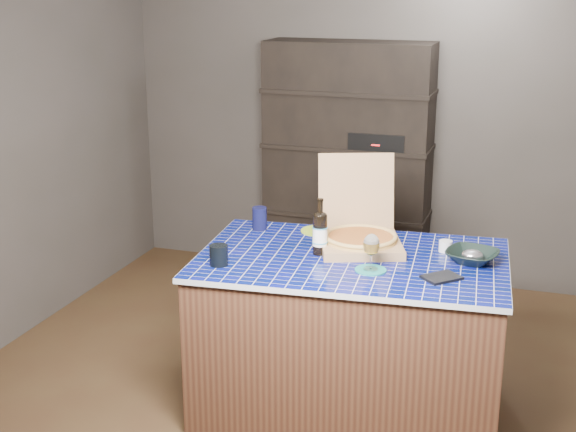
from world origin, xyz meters
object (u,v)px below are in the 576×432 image
(wine_glass, at_px, (371,245))
(bowl, at_px, (472,256))
(kitchen_island, at_px, (350,334))
(pizza_box, at_px, (360,236))
(mead_bottle, at_px, (320,232))
(dvd_case, at_px, (442,277))

(wine_glass, xyz_separation_m, bowl, (0.46, 0.28, -0.10))
(kitchen_island, height_order, pizza_box, pizza_box)
(kitchen_island, xyz_separation_m, bowl, (0.59, 0.11, 0.46))
(wine_glass, bearing_deg, kitchen_island, 129.64)
(kitchen_island, height_order, mead_bottle, mead_bottle)
(kitchen_island, distance_m, mead_bottle, 0.57)
(kitchen_island, relative_size, bowl, 6.43)
(pizza_box, bearing_deg, bowl, -25.15)
(mead_bottle, bearing_deg, bowl, 8.70)
(mead_bottle, distance_m, bowl, 0.78)
(dvd_case, bearing_deg, pizza_box, -170.34)
(mead_bottle, bearing_deg, wine_glass, -27.50)
(pizza_box, height_order, bowl, pizza_box)
(pizza_box, distance_m, bowl, 0.59)
(mead_bottle, distance_m, dvd_case, 0.68)
(kitchen_island, height_order, bowl, bowl)
(pizza_box, xyz_separation_m, bowl, (0.59, -0.05, -0.03))
(pizza_box, height_order, dvd_case, pizza_box)
(pizza_box, xyz_separation_m, mead_bottle, (-0.17, -0.17, 0.05))
(kitchen_island, relative_size, pizza_box, 2.66)
(kitchen_island, bearing_deg, wine_glass, -55.19)
(pizza_box, bearing_deg, kitchen_island, -110.07)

